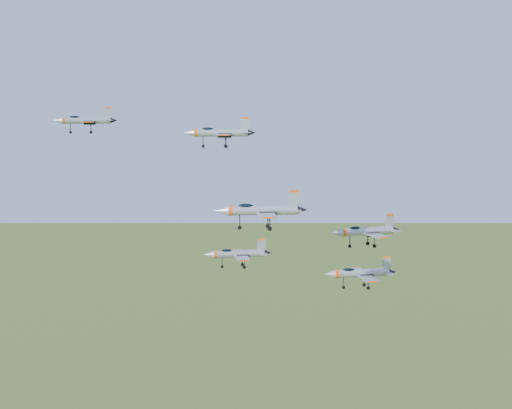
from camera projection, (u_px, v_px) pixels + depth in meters
name	position (u px, v px, depth m)	size (l,w,h in m)	color
jet_lead	(84.00, 120.00, 124.72)	(11.22, 9.35, 3.00)	#979BA2
jet_left_high	(219.00, 133.00, 123.69)	(12.50, 10.62, 3.39)	#979BA2
jet_right_high	(260.00, 210.00, 105.32)	(13.81, 11.71, 3.74)	#979BA2
jet_left_low	(237.00, 253.00, 133.46)	(12.96, 10.87, 3.47)	#979BA2
jet_right_low	(365.00, 231.00, 118.25)	(12.75, 10.47, 3.42)	#979BA2
jet_trail	(360.00, 273.00, 132.20)	(14.01, 11.78, 3.76)	#979BA2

